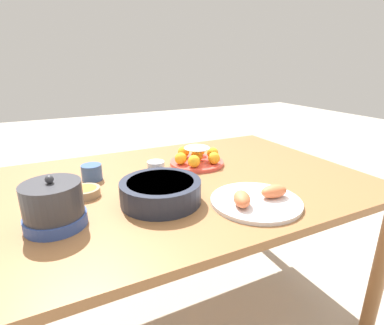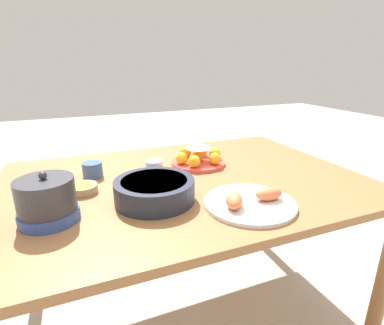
{
  "view_description": "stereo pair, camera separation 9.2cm",
  "coord_description": "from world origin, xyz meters",
  "px_view_note": "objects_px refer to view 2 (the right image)",
  "views": [
    {
      "loc": [
        0.49,
        1.05,
        1.17
      ],
      "look_at": [
        -0.06,
        -0.07,
        0.75
      ],
      "focal_mm": 28.0,
      "sensor_mm": 36.0,
      "label": 1
    },
    {
      "loc": [
        0.41,
        1.08,
        1.17
      ],
      "look_at": [
        -0.06,
        -0.07,
        0.75
      ],
      "focal_mm": 28.0,
      "sensor_mm": 36.0,
      "label": 2
    }
  ],
  "objects_px": {
    "cup_far": "(154,170)",
    "warming_pot": "(47,201)",
    "sauce_bowl": "(83,189)",
    "seafood_platter": "(250,202)",
    "dining_table": "(185,196)",
    "serving_bowl": "(155,190)",
    "cup_near": "(93,170)",
    "cake_plate": "(199,158)"
  },
  "relations": [
    {
      "from": "cup_far",
      "to": "warming_pot",
      "type": "xyz_separation_m",
      "value": [
        0.39,
        0.2,
        0.02
      ]
    },
    {
      "from": "sauce_bowl",
      "to": "seafood_platter",
      "type": "relative_size",
      "value": 0.34
    },
    {
      "from": "dining_table",
      "to": "serving_bowl",
      "type": "xyz_separation_m",
      "value": [
        0.17,
        0.16,
        0.12
      ]
    },
    {
      "from": "cup_far",
      "to": "warming_pot",
      "type": "relative_size",
      "value": 0.47
    },
    {
      "from": "cup_near",
      "to": "warming_pot",
      "type": "relative_size",
      "value": 0.46
    },
    {
      "from": "sauce_bowl",
      "to": "dining_table",
      "type": "bearing_deg",
      "value": 178.6
    },
    {
      "from": "cake_plate",
      "to": "serving_bowl",
      "type": "relative_size",
      "value": 0.91
    },
    {
      "from": "seafood_platter",
      "to": "cup_near",
      "type": "height_order",
      "value": "cup_near"
    },
    {
      "from": "cup_far",
      "to": "warming_pot",
      "type": "bearing_deg",
      "value": 27.5
    },
    {
      "from": "serving_bowl",
      "to": "cup_near",
      "type": "height_order",
      "value": "serving_bowl"
    },
    {
      "from": "warming_pot",
      "to": "serving_bowl",
      "type": "bearing_deg",
      "value": -177.98
    },
    {
      "from": "cake_plate",
      "to": "seafood_platter",
      "type": "relative_size",
      "value": 0.81
    },
    {
      "from": "sauce_bowl",
      "to": "cup_far",
      "type": "relative_size",
      "value": 1.26
    },
    {
      "from": "cake_plate",
      "to": "sauce_bowl",
      "type": "height_order",
      "value": "cake_plate"
    },
    {
      "from": "warming_pot",
      "to": "cake_plate",
      "type": "bearing_deg",
      "value": -153.7
    },
    {
      "from": "serving_bowl",
      "to": "warming_pot",
      "type": "bearing_deg",
      "value": 2.02
    },
    {
      "from": "cup_far",
      "to": "dining_table",
      "type": "bearing_deg",
      "value": 164.72
    },
    {
      "from": "cake_plate",
      "to": "serving_bowl",
      "type": "distance_m",
      "value": 0.42
    },
    {
      "from": "cup_near",
      "to": "serving_bowl",
      "type": "bearing_deg",
      "value": 119.52
    },
    {
      "from": "dining_table",
      "to": "serving_bowl",
      "type": "height_order",
      "value": "serving_bowl"
    },
    {
      "from": "dining_table",
      "to": "cup_far",
      "type": "xyz_separation_m",
      "value": [
        0.12,
        -0.03,
        0.12
      ]
    },
    {
      "from": "cup_near",
      "to": "sauce_bowl",
      "type": "bearing_deg",
      "value": 72.42
    },
    {
      "from": "warming_pot",
      "to": "sauce_bowl",
      "type": "bearing_deg",
      "value": -120.9
    },
    {
      "from": "cake_plate",
      "to": "serving_bowl",
      "type": "height_order",
      "value": "cake_plate"
    },
    {
      "from": "cup_far",
      "to": "sauce_bowl",
      "type": "bearing_deg",
      "value": 4.72
    },
    {
      "from": "sauce_bowl",
      "to": "cake_plate",
      "type": "bearing_deg",
      "value": -165.69
    },
    {
      "from": "cup_near",
      "to": "cup_far",
      "type": "xyz_separation_m",
      "value": [
        -0.23,
        0.13,
        0.01
      ]
    },
    {
      "from": "serving_bowl",
      "to": "warming_pot",
      "type": "relative_size",
      "value": 1.56
    },
    {
      "from": "dining_table",
      "to": "seafood_platter",
      "type": "height_order",
      "value": "seafood_platter"
    },
    {
      "from": "dining_table",
      "to": "cup_near",
      "type": "relative_size",
      "value": 17.73
    },
    {
      "from": "cup_near",
      "to": "seafood_platter",
      "type": "bearing_deg",
      "value": 134.34
    },
    {
      "from": "serving_bowl",
      "to": "cup_near",
      "type": "relative_size",
      "value": 3.39
    },
    {
      "from": "cake_plate",
      "to": "seafood_platter",
      "type": "bearing_deg",
      "value": 88.82
    },
    {
      "from": "serving_bowl",
      "to": "cup_far",
      "type": "height_order",
      "value": "cup_far"
    },
    {
      "from": "cake_plate",
      "to": "cup_near",
      "type": "distance_m",
      "value": 0.48
    },
    {
      "from": "seafood_platter",
      "to": "cake_plate",
      "type": "bearing_deg",
      "value": -91.18
    },
    {
      "from": "sauce_bowl",
      "to": "cup_near",
      "type": "relative_size",
      "value": 1.29
    },
    {
      "from": "cake_plate",
      "to": "sauce_bowl",
      "type": "relative_size",
      "value": 2.4
    },
    {
      "from": "sauce_bowl",
      "to": "seafood_platter",
      "type": "height_order",
      "value": "seafood_platter"
    },
    {
      "from": "cup_near",
      "to": "warming_pot",
      "type": "height_order",
      "value": "warming_pot"
    },
    {
      "from": "sauce_bowl",
      "to": "seafood_platter",
      "type": "xyz_separation_m",
      "value": [
        -0.51,
        0.32,
        -0.0
      ]
    },
    {
      "from": "seafood_platter",
      "to": "cup_far",
      "type": "bearing_deg",
      "value": -56.05
    }
  ]
}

